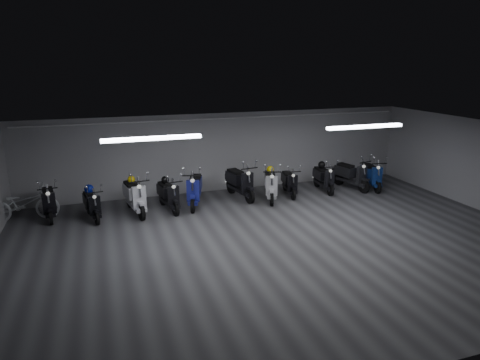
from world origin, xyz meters
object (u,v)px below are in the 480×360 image
object	(u,v)px
scooter_0	(48,197)
scooter_7	(289,178)
scooter_5	(240,177)
scooter_9	(352,170)
scooter_2	(134,191)
helmet_0	(322,165)
helmet_2	(270,169)
helmet_4	(165,180)
helmet_3	(89,189)
scooter_3	(168,190)
helmet_1	(131,179)
scooter_6	(271,180)
scooter_1	(92,200)
scooter_10	(372,171)
scooter_4	(195,184)
bicycle	(22,200)
scooter_8	(324,174)

from	to	relation	value
scooter_0	scooter_7	world-z (taller)	scooter_0
scooter_5	scooter_9	xyz separation A→B (m)	(4.22, -0.25, -0.04)
scooter_0	scooter_2	world-z (taller)	scooter_2
helmet_0	helmet_2	distance (m)	2.16
scooter_5	scooter_9	distance (m)	4.22
scooter_2	helmet_4	xyz separation A→B (m)	(0.98, 0.23, 0.20)
scooter_7	helmet_3	size ratio (longest dim) A/B	5.92
scooter_2	scooter_3	world-z (taller)	scooter_2
helmet_1	helmet_4	world-z (taller)	helmet_1
helmet_2	helmet_3	bearing A→B (deg)	-179.46
scooter_7	helmet_2	xyz separation A→B (m)	(-0.74, -0.02, 0.39)
scooter_6	helmet_3	world-z (taller)	scooter_6
scooter_1	scooter_6	world-z (taller)	scooter_6
scooter_1	scooter_5	bearing A→B (deg)	-5.98
helmet_1	scooter_6	bearing A→B (deg)	-4.13
scooter_3	scooter_7	xyz separation A→B (m)	(4.26, 0.23, -0.05)
scooter_5	helmet_2	distance (m)	1.06
scooter_10	helmet_0	bearing A→B (deg)	176.79
scooter_2	helmet_3	world-z (taller)	scooter_2
scooter_3	helmet_1	bearing A→B (deg)	154.44
scooter_9	scooter_10	xyz separation A→B (m)	(0.72, -0.21, -0.03)
scooter_4	helmet_2	distance (m)	2.66
scooter_5	helmet_2	world-z (taller)	scooter_5
scooter_4	helmet_2	xyz separation A→B (m)	(2.64, 0.06, 0.26)
scooter_0	helmet_4	xyz separation A→B (m)	(3.44, -0.20, 0.27)
scooter_10	helmet_1	bearing A→B (deg)	-169.54
scooter_10	helmet_2	size ratio (longest dim) A/B	7.30
helmet_0	helmet_4	xyz separation A→B (m)	(-5.70, -0.26, 0.01)
scooter_7	scooter_10	bearing A→B (deg)	5.67
scooter_0	scooter_5	bearing A→B (deg)	-7.28
helmet_3	scooter_5	bearing A→B (deg)	3.54
scooter_4	helmet_3	distance (m)	3.20
scooter_3	bicycle	distance (m)	4.21
scooter_4	scooter_6	bearing A→B (deg)	14.00
scooter_1	scooter_2	xyz separation A→B (m)	(1.25, 0.08, 0.14)
scooter_7	helmet_1	world-z (taller)	scooter_7
scooter_5	scooter_0	bearing A→B (deg)	169.95
helmet_2	scooter_0	bearing A→B (deg)	178.12
bicycle	scooter_9	bearing A→B (deg)	-91.16
scooter_1	scooter_9	distance (m)	9.01
helmet_0	scooter_9	bearing A→B (deg)	-15.06
scooter_0	bicycle	world-z (taller)	scooter_0
helmet_1	scooter_5	bearing A→B (deg)	2.67
scooter_4	helmet_1	xyz separation A→B (m)	(-1.95, 0.14, 0.29)
helmet_4	scooter_4	bearing A→B (deg)	-5.73
helmet_0	scooter_0	bearing A→B (deg)	-179.64
scooter_10	helmet_2	bearing A→B (deg)	-170.72
scooter_2	scooter_1	bearing A→B (deg)	173.25
scooter_4	scooter_8	distance (m)	4.76
scooter_0	scooter_3	bearing A→B (deg)	-14.58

